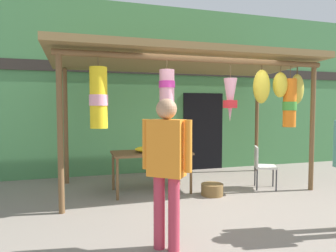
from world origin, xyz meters
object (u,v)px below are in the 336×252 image
Objects in this scene: display_table at (151,156)px; wicker_basket_by_table at (212,190)px; flower_heap_on_table at (153,149)px; vendor_in_orange at (166,161)px; folding_chair at (262,163)px.

display_table is 3.61× the size of wicker_basket_by_table.
flower_heap_on_table is 1.62× the size of wicker_basket_by_table.
display_table is at bearing 80.94° from vendor_in_orange.
vendor_in_orange reaches higher than display_table.
vendor_in_orange is at bearing -127.85° from wicker_basket_by_table.
vendor_in_orange is at bearing -142.35° from folding_chair.
display_table is at bearing 170.20° from folding_chair.
flower_heap_on_table is 2.36m from vendor_in_orange.
folding_chair is at bearing 8.13° from wicker_basket_by_table.
folding_chair is 2.06× the size of wicker_basket_by_table.
display_table is 1.75× the size of folding_chair.
vendor_in_orange reaches higher than flower_heap_on_table.
wicker_basket_by_table is 0.24× the size of vendor_in_orange.
wicker_basket_by_table is 2.46m from vendor_in_orange.
display_table is 2.22m from folding_chair.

